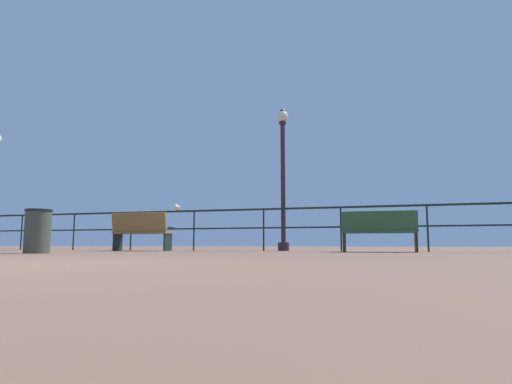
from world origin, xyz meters
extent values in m
cube|color=black|center=(0.00, 8.38, 1.08)|extent=(23.93, 0.05, 0.05)
cube|color=black|center=(0.00, 8.38, 0.60)|extent=(23.93, 0.04, 0.04)
cylinder|color=black|center=(-7.98, 8.38, 0.54)|extent=(0.04, 0.04, 1.08)
cylinder|color=black|center=(-5.98, 8.38, 0.54)|extent=(0.04, 0.04, 1.08)
cylinder|color=black|center=(-3.99, 8.38, 0.54)|extent=(0.04, 0.04, 1.08)
cylinder|color=black|center=(-1.99, 8.38, 0.54)|extent=(0.04, 0.04, 1.08)
cylinder|color=black|center=(0.00, 8.38, 0.54)|extent=(0.04, 0.04, 1.08)
cylinder|color=black|center=(1.99, 8.38, 0.54)|extent=(0.04, 0.04, 1.08)
cylinder|color=black|center=(3.99, 8.38, 0.54)|extent=(0.04, 0.04, 1.08)
cube|color=brown|center=(-3.11, 7.59, 0.47)|extent=(1.58, 0.49, 0.05)
cube|color=brown|center=(-3.10, 7.38, 0.73)|extent=(1.57, 0.19, 0.52)
cube|color=black|center=(-2.36, 7.61, 0.23)|extent=(0.05, 0.40, 0.47)
cube|color=black|center=(-2.37, 7.78, 0.61)|extent=(0.05, 0.31, 0.04)
cube|color=black|center=(-3.85, 7.56, 0.23)|extent=(0.05, 0.40, 0.47)
cube|color=black|center=(-3.85, 7.74, 0.61)|extent=(0.05, 0.31, 0.04)
cube|color=#2B5433|center=(2.92, 7.59, 0.44)|extent=(1.63, 0.55, 0.05)
cube|color=#2B5433|center=(2.93, 7.36, 0.67)|extent=(1.61, 0.18, 0.46)
cube|color=black|center=(3.69, 7.61, 0.22)|extent=(0.05, 0.45, 0.44)
cube|color=black|center=(3.68, 7.81, 0.58)|extent=(0.05, 0.35, 0.04)
cube|color=black|center=(2.16, 7.56, 0.22)|extent=(0.05, 0.45, 0.44)
cube|color=black|center=(2.15, 7.76, 0.58)|extent=(0.05, 0.35, 0.04)
cylinder|color=#301E26|center=(0.45, 8.72, 0.11)|extent=(0.30, 0.30, 0.22)
cylinder|color=#301E26|center=(0.45, 8.72, 1.82)|extent=(0.12, 0.12, 3.21)
cylinder|color=#301E26|center=(0.45, 8.72, 3.46)|extent=(0.20, 0.20, 0.06)
sphere|color=silver|center=(0.45, 8.72, 3.64)|extent=(0.31, 0.31, 0.31)
cone|color=#301E26|center=(0.45, 8.72, 3.85)|extent=(0.15, 0.15, 0.10)
ellipsoid|color=white|center=(-2.53, 8.38, 1.18)|extent=(0.28, 0.29, 0.14)
ellipsoid|color=gray|center=(-2.53, 8.38, 1.20)|extent=(0.24, 0.25, 0.05)
sphere|color=white|center=(-2.60, 8.46, 1.24)|extent=(0.11, 0.11, 0.11)
cone|color=gold|center=(-2.66, 8.52, 1.24)|extent=(0.07, 0.07, 0.05)
cube|color=gray|center=(-2.44, 8.27, 1.19)|extent=(0.11, 0.11, 0.02)
cylinder|color=#3A4133|center=(-3.32, 4.25, 0.40)|extent=(0.47, 0.47, 0.80)
cylinder|color=black|center=(-3.32, 4.25, 0.82)|extent=(0.50, 0.50, 0.04)
camera|label=1|loc=(3.21, -2.46, 0.18)|focal=30.37mm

